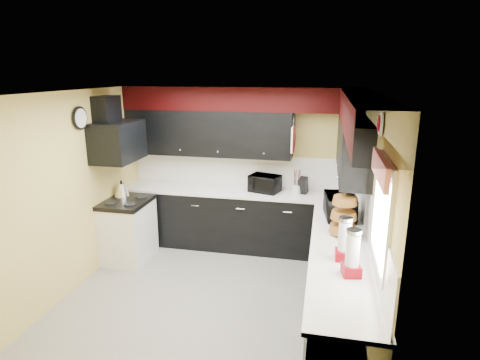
% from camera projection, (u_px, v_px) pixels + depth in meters
% --- Properties ---
extents(ground, '(3.60, 3.60, 0.00)m').
position_uv_depth(ground, '(213.00, 296.00, 5.02)').
color(ground, gray).
rests_on(ground, ground).
extents(wall_back, '(3.60, 0.06, 2.50)m').
position_uv_depth(wall_back, '(242.00, 167.00, 6.39)').
color(wall_back, '#E0C666').
rests_on(wall_back, ground).
extents(wall_right, '(0.06, 3.60, 2.50)m').
position_uv_depth(wall_right, '(371.00, 212.00, 4.33)').
color(wall_right, '#E0C666').
rests_on(wall_right, ground).
extents(wall_left, '(0.06, 3.60, 2.50)m').
position_uv_depth(wall_left, '(74.00, 192.00, 5.06)').
color(wall_left, '#E0C666').
rests_on(wall_left, ground).
extents(ceiling, '(3.60, 3.60, 0.06)m').
position_uv_depth(ceiling, '(209.00, 92.00, 4.37)').
color(ceiling, white).
rests_on(ceiling, wall_back).
extents(cab_back, '(3.60, 0.60, 0.90)m').
position_uv_depth(cab_back, '(238.00, 220.00, 6.32)').
color(cab_back, black).
rests_on(cab_back, ground).
extents(cab_right, '(0.60, 3.00, 0.90)m').
position_uv_depth(cab_right, '(338.00, 289.00, 4.32)').
color(cab_right, black).
rests_on(cab_right, ground).
extents(counter_back, '(3.62, 0.64, 0.04)m').
position_uv_depth(counter_back, '(238.00, 192.00, 6.20)').
color(counter_back, white).
rests_on(counter_back, cab_back).
extents(counter_right, '(0.64, 3.02, 0.04)m').
position_uv_depth(counter_right, '(341.00, 249.00, 4.20)').
color(counter_right, white).
rests_on(counter_right, cab_right).
extents(splash_back, '(3.60, 0.02, 0.50)m').
position_uv_depth(splash_back, '(242.00, 170.00, 6.40)').
color(splash_back, white).
rests_on(splash_back, counter_back).
extents(splash_right, '(0.02, 3.60, 0.50)m').
position_uv_depth(splash_right, '(369.00, 217.00, 4.35)').
color(splash_right, white).
rests_on(splash_right, counter_right).
extents(upper_back, '(2.60, 0.35, 0.70)m').
position_uv_depth(upper_back, '(208.00, 133.00, 6.18)').
color(upper_back, black).
rests_on(upper_back, wall_back).
extents(upper_right, '(0.35, 1.80, 0.70)m').
position_uv_depth(upper_right, '(353.00, 147.00, 5.07)').
color(upper_right, black).
rests_on(upper_right, wall_right).
extents(soffit_back, '(3.60, 0.36, 0.35)m').
position_uv_depth(soffit_back, '(240.00, 99.00, 5.94)').
color(soffit_back, black).
rests_on(soffit_back, wall_back).
extents(soffit_right, '(0.36, 3.24, 0.35)m').
position_uv_depth(soffit_right, '(363.00, 113.00, 3.91)').
color(soffit_right, black).
rests_on(soffit_right, wall_right).
extents(stove, '(0.60, 0.75, 0.86)m').
position_uv_depth(stove, '(128.00, 232.00, 5.92)').
color(stove, white).
rests_on(stove, ground).
extents(cooktop, '(0.62, 0.77, 0.06)m').
position_uv_depth(cooktop, '(126.00, 202.00, 5.80)').
color(cooktop, black).
rests_on(cooktop, stove).
extents(hood, '(0.50, 0.78, 0.55)m').
position_uv_depth(hood, '(118.00, 141.00, 5.58)').
color(hood, black).
rests_on(hood, wall_left).
extents(hood_duct, '(0.24, 0.40, 0.40)m').
position_uv_depth(hood_duct, '(107.00, 111.00, 5.49)').
color(hood_duct, black).
rests_on(hood_duct, wall_left).
extents(window, '(0.03, 0.86, 0.96)m').
position_uv_depth(window, '(383.00, 214.00, 3.41)').
color(window, white).
rests_on(window, wall_right).
extents(valance, '(0.04, 0.88, 0.20)m').
position_uv_depth(valance, '(380.00, 168.00, 3.31)').
color(valance, red).
rests_on(valance, wall_right).
extents(pan_top, '(0.03, 0.22, 0.40)m').
position_uv_depth(pan_top, '(294.00, 123.00, 5.79)').
color(pan_top, black).
rests_on(pan_top, upper_back).
extents(pan_mid, '(0.03, 0.28, 0.46)m').
position_uv_depth(pan_mid, '(293.00, 141.00, 5.74)').
color(pan_mid, black).
rests_on(pan_mid, upper_back).
extents(pan_low, '(0.03, 0.24, 0.42)m').
position_uv_depth(pan_low, '(294.00, 140.00, 5.99)').
color(pan_low, black).
rests_on(pan_low, upper_back).
extents(cut_board, '(0.03, 0.26, 0.35)m').
position_uv_depth(cut_board, '(293.00, 139.00, 5.61)').
color(cut_board, white).
rests_on(cut_board, upper_back).
extents(baskets, '(0.27, 0.27, 0.50)m').
position_uv_depth(baskets, '(344.00, 215.00, 4.45)').
color(baskets, brown).
rests_on(baskets, upper_right).
extents(clock, '(0.03, 0.30, 0.30)m').
position_uv_depth(clock, '(80.00, 118.00, 5.05)').
color(clock, black).
rests_on(clock, wall_left).
extents(deco_plate, '(0.03, 0.24, 0.24)m').
position_uv_depth(deco_plate, '(380.00, 124.00, 3.74)').
color(deco_plate, white).
rests_on(deco_plate, wall_right).
extents(toaster_oven, '(0.53, 0.48, 0.26)m').
position_uv_depth(toaster_oven, '(265.00, 183.00, 6.11)').
color(toaster_oven, black).
rests_on(toaster_oven, counter_back).
extents(microwave, '(0.43, 0.57, 0.29)m').
position_uv_depth(microwave, '(340.00, 207.00, 5.01)').
color(microwave, black).
rests_on(microwave, counter_right).
extents(utensil_crock, '(0.17, 0.17, 0.14)m').
position_uv_depth(utensil_crock, '(297.00, 189.00, 6.01)').
color(utensil_crock, silver).
rests_on(utensil_crock, counter_back).
extents(knife_block, '(0.15, 0.18, 0.25)m').
position_uv_depth(knife_block, '(303.00, 186.00, 6.00)').
color(knife_block, black).
rests_on(knife_block, counter_back).
extents(kettle, '(0.25, 0.25, 0.19)m').
position_uv_depth(kettle, '(122.00, 190.00, 5.97)').
color(kettle, silver).
rests_on(kettle, cooktop).
extents(dispenser_a, '(0.16, 0.16, 0.42)m').
position_uv_depth(dispenser_a, '(344.00, 240.00, 3.87)').
color(dispenser_a, '#6B0002').
rests_on(dispenser_a, counter_right).
extents(dispenser_b, '(0.19, 0.19, 0.43)m').
position_uv_depth(dispenser_b, '(352.00, 254.00, 3.57)').
color(dispenser_b, maroon).
rests_on(dispenser_b, counter_right).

